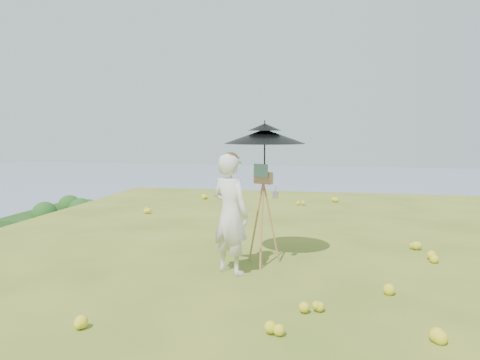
# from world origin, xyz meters

# --- Properties ---
(ground) EXTENTS (14.00, 14.00, 0.00)m
(ground) POSITION_xyz_m (0.00, 0.00, 0.00)
(ground) COLOR #566D1F
(ground) RESTS_ON ground
(shoreline_tier) EXTENTS (170.00, 28.00, 8.00)m
(shoreline_tier) POSITION_xyz_m (0.00, 75.00, -36.00)
(shoreline_tier) COLOR #696354
(shoreline_tier) RESTS_ON bay_water
(bay_water) EXTENTS (700.00, 700.00, 0.00)m
(bay_water) POSITION_xyz_m (0.00, 240.00, -34.00)
(bay_water) COLOR slate
(bay_water) RESTS_ON ground
(peninsula) EXTENTS (90.00, 60.00, 12.00)m
(peninsula) POSITION_xyz_m (-75.00, 155.00, -29.00)
(peninsula) COLOR #183A0F
(peninsula) RESTS_ON bay_water
(slope_trees) EXTENTS (110.00, 50.00, 6.00)m
(slope_trees) POSITION_xyz_m (0.00, 35.00, -15.00)
(slope_trees) COLOR #1F4D17
(slope_trees) RESTS_ON forest_slope
(harbor_town) EXTENTS (110.00, 22.00, 5.00)m
(harbor_town) POSITION_xyz_m (0.00, 75.00, -29.50)
(harbor_town) COLOR silver
(harbor_town) RESTS_ON shoreline_tier
(moored_boats) EXTENTS (140.00, 140.00, 0.70)m
(moored_boats) POSITION_xyz_m (-12.50, 161.00, -33.65)
(moored_boats) COLOR silver
(moored_boats) RESTS_ON bay_water
(wildflowers) EXTENTS (10.00, 10.50, 0.12)m
(wildflowers) POSITION_xyz_m (0.00, 0.25, 0.06)
(wildflowers) COLOR gold
(wildflowers) RESTS_ON ground
(painter) EXTENTS (0.69, 0.63, 1.58)m
(painter) POSITION_xyz_m (-2.00, -1.46, 0.79)
(painter) COLOR beige
(painter) RESTS_ON ground
(field_easel) EXTENTS (0.73, 0.73, 1.42)m
(field_easel) POSITION_xyz_m (-1.64, -0.96, 0.71)
(field_easel) COLOR #975F3F
(field_easel) RESTS_ON ground
(sun_umbrella) EXTENTS (1.50, 1.50, 0.85)m
(sun_umbrella) POSITION_xyz_m (-1.63, -0.94, 1.59)
(sun_umbrella) COLOR black
(sun_umbrella) RESTS_ON field_easel
(painter_cap) EXTENTS (0.30, 0.32, 0.10)m
(painter_cap) POSITION_xyz_m (-2.00, -1.46, 1.54)
(painter_cap) COLOR #C36B71
(painter_cap) RESTS_ON painter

